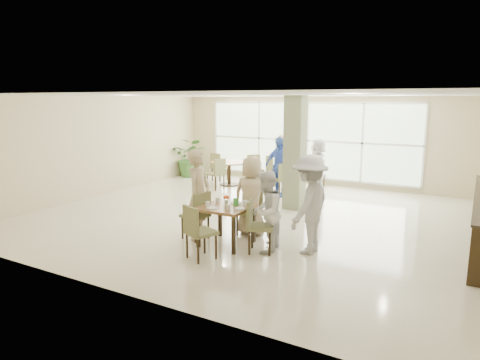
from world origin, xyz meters
The scene contains 19 objects.
ground centered at (0.00, 0.00, 0.00)m, with size 10.00×10.00×0.00m, color beige.
room_shell centered at (0.00, 0.00, 1.70)m, with size 10.00×10.00×10.00m.
window_bank centered at (-0.50, 4.46, 1.40)m, with size 7.00×0.04×7.00m.
column centered at (0.40, 1.20, 1.40)m, with size 0.45×0.45×2.80m, color #7B8059.
main_table centered at (0.35, -1.99, 0.65)m, with size 0.90×0.90×0.75m.
round_table_left centered at (-2.55, 2.97, 0.59)m, with size 1.20×1.20×0.75m.
round_table_right centered at (-0.52, 3.21, 0.57)m, with size 1.10×1.10×0.75m.
chairs_main_table centered at (0.38, -2.02, 0.47)m, with size 2.01×2.13×0.95m.
chairs_table_left centered at (-2.53, 3.01, 0.47)m, with size 1.93×1.83×0.95m.
chairs_table_right centered at (-0.53, 3.18, 0.47)m, with size 2.03×1.86×0.95m.
tabletop_clutter centered at (0.37, -2.00, 0.81)m, with size 0.75×0.74×0.21m.
potted_plant centered at (-4.51, 3.61, 0.68)m, with size 1.23×1.23×1.37m, color #3A6B2B.
teen_left centered at (-0.32, -1.92, 0.88)m, with size 0.64×0.42×1.77m, color tan.
teen_far centered at (0.47, -1.20, 0.80)m, with size 0.78×0.43×1.60m, color tan.
teen_right centered at (1.15, -1.94, 0.74)m, with size 0.72×0.56×1.47m, color white.
teen_standing centered at (1.84, -1.62, 0.89)m, with size 1.14×0.66×1.77m, color #B1B1B4.
adult_a centered at (-0.52, 2.31, 0.84)m, with size 0.99×0.56×1.68m, color #4063C2.
adult_b centered at (0.28, 3.29, 0.80)m, with size 1.48×0.64×1.60m, color white.
adult_standing centered at (-1.15, 3.88, 0.81)m, with size 0.59×0.39×1.61m, color tan.
Camera 1 is at (4.38, -8.59, 2.71)m, focal length 32.00 mm.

